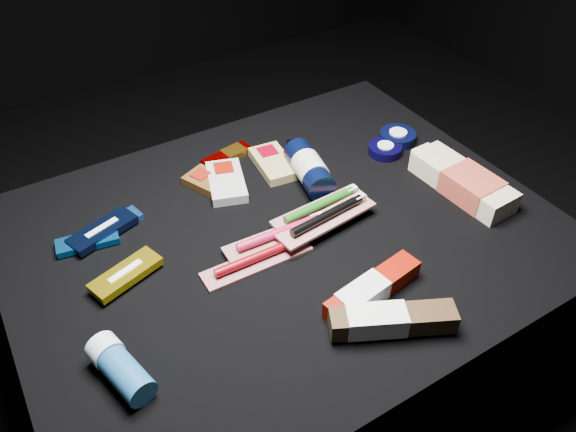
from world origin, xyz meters
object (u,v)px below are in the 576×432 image
toothpaste_carton_red (369,292)px  lotion_bottle (309,169)px  deodorant_stick (120,368)px  bodywash_bottle (464,182)px

toothpaste_carton_red → lotion_bottle: bearing=65.6°
deodorant_stick → toothpaste_carton_red: bearing=-22.8°
bodywash_bottle → deodorant_stick: (-0.73, -0.06, -0.00)m
deodorant_stick → toothpaste_carton_red: 0.40m
bodywash_bottle → deodorant_stick: size_ratio=1.92×
lotion_bottle → deodorant_stick: size_ratio=1.55×
lotion_bottle → toothpaste_carton_red: lotion_bottle is taller
deodorant_stick → lotion_bottle: bearing=14.4°
bodywash_bottle → toothpaste_carton_red: bodywash_bottle is taller
toothpaste_carton_red → bodywash_bottle: bearing=12.3°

